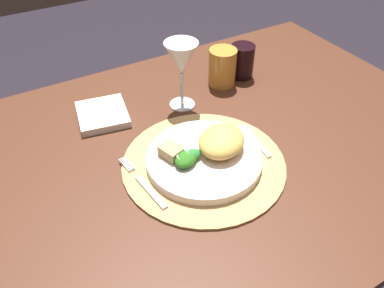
# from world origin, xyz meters

# --- Properties ---
(dining_table) EXTENTS (1.21, 0.85, 0.74)m
(dining_table) POSITION_xyz_m (0.00, 0.00, 0.61)
(dining_table) COLOR #4F2919
(dining_table) RESTS_ON ground
(placemat) EXTENTS (0.35, 0.35, 0.01)m
(placemat) POSITION_xyz_m (-0.05, -0.05, 0.75)
(placemat) COLOR tan
(placemat) RESTS_ON dining_table
(dinner_plate) EXTENTS (0.24, 0.24, 0.02)m
(dinner_plate) POSITION_xyz_m (-0.05, -0.05, 0.76)
(dinner_plate) COLOR silver
(dinner_plate) RESTS_ON placemat
(pasta_serving) EXTENTS (0.15, 0.14, 0.04)m
(pasta_serving) POSITION_xyz_m (-0.01, -0.05, 0.79)
(pasta_serving) COLOR #ECBB57
(pasta_serving) RESTS_ON dinner_plate
(salad_greens) EXTENTS (0.07, 0.07, 0.02)m
(salad_greens) POSITION_xyz_m (-0.09, -0.05, 0.78)
(salad_greens) COLOR #2A7C36
(salad_greens) RESTS_ON dinner_plate
(bread_piece) EXTENTS (0.05, 0.05, 0.02)m
(bread_piece) POSITION_xyz_m (-0.11, -0.02, 0.78)
(bread_piece) COLOR tan
(bread_piece) RESTS_ON dinner_plate
(fork) EXTENTS (0.03, 0.17, 0.00)m
(fork) POSITION_xyz_m (-0.19, -0.05, 0.75)
(fork) COLOR silver
(fork) RESTS_ON placemat
(spoon) EXTENTS (0.03, 0.12, 0.01)m
(spoon) POSITION_xyz_m (0.09, -0.03, 0.75)
(spoon) COLOR silver
(spoon) RESTS_ON placemat
(napkin) EXTENTS (0.14, 0.15, 0.02)m
(napkin) POSITION_xyz_m (-0.18, 0.22, 0.75)
(napkin) COLOR white
(napkin) RESTS_ON dining_table
(wine_glass) EXTENTS (0.08, 0.08, 0.17)m
(wine_glass) POSITION_xyz_m (0.02, 0.16, 0.87)
(wine_glass) COLOR silver
(wine_glass) RESTS_ON dining_table
(amber_tumbler) EXTENTS (0.07, 0.07, 0.10)m
(amber_tumbler) POSITION_xyz_m (0.16, 0.20, 0.79)
(amber_tumbler) COLOR gold
(amber_tumbler) RESTS_ON dining_table
(dark_tumbler) EXTENTS (0.07, 0.07, 0.09)m
(dark_tumbler) POSITION_xyz_m (0.23, 0.21, 0.79)
(dark_tumbler) COLOR black
(dark_tumbler) RESTS_ON dining_table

